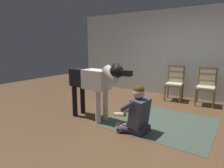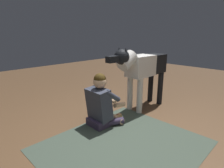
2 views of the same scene
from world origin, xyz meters
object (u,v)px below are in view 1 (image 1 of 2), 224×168
(dining_chair_right_of_pair, at_px, (206,84))
(hot_dog_on_plate, at_px, (121,125))
(large_dog, at_px, (94,81))
(person_sitting_on_floor, at_px, (137,113))
(dining_chair_left_of_pair, at_px, (175,81))

(dining_chair_right_of_pair, distance_m, hot_dog_on_plate, 2.77)
(hot_dog_on_plate, bearing_deg, dining_chair_right_of_pair, 66.99)
(large_dog, bearing_deg, person_sitting_on_floor, -2.41)
(person_sitting_on_floor, xyz_separation_m, large_dog, (-1.02, 0.04, 0.46))
(hot_dog_on_plate, bearing_deg, large_dog, 177.59)
(dining_chair_left_of_pair, height_order, hot_dog_on_plate, dining_chair_left_of_pair)
(dining_chair_right_of_pair, height_order, large_dog, large_dog)
(person_sitting_on_floor, relative_size, hot_dog_on_plate, 3.53)
(person_sitting_on_floor, bearing_deg, large_dog, 177.59)
(dining_chair_left_of_pair, bearing_deg, dining_chair_right_of_pair, 0.02)
(dining_chair_right_of_pair, relative_size, person_sitting_on_floor, 1.14)
(dining_chair_left_of_pair, distance_m, hot_dog_on_plate, 2.57)
(dining_chair_right_of_pair, height_order, hot_dog_on_plate, dining_chair_right_of_pair)
(dining_chair_right_of_pair, xyz_separation_m, person_sitting_on_floor, (-0.72, -2.52, -0.19))
(dining_chair_left_of_pair, distance_m, large_dog, 2.66)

